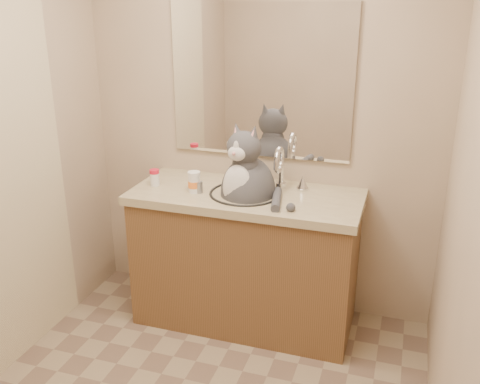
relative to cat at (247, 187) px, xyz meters
name	(u,v)px	position (x,y,z in m)	size (l,w,h in m)	color
room	(174,191)	(-0.01, -0.94, 0.31)	(2.22, 2.52, 2.42)	gray
vanity	(246,255)	(-0.01, 0.03, -0.45)	(1.34, 0.59, 1.12)	brown
mirror	(260,82)	(-0.01, 0.30, 0.56)	(1.10, 0.02, 0.90)	white
cat	(247,187)	(0.00, 0.00, 0.00)	(0.44, 0.44, 0.63)	#404145
pill_bottle_redcap	(155,177)	(-0.57, -0.02, 0.01)	(0.08, 0.08, 0.10)	white
pill_bottle_orange	(194,182)	(-0.30, -0.06, 0.02)	(0.09, 0.09, 0.12)	white
grey_canister	(199,187)	(-0.27, -0.06, -0.01)	(0.05, 0.05, 0.07)	gray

